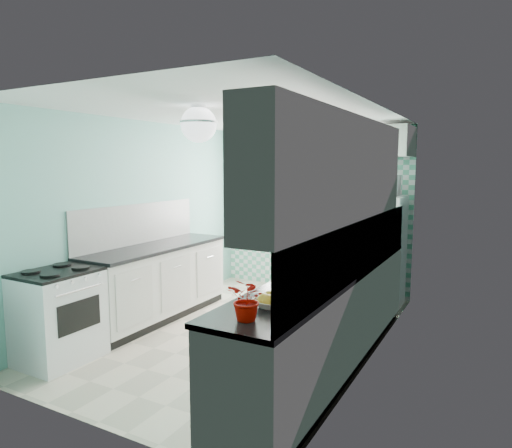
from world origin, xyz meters
The scene contains 26 objects.
floor centered at (0.00, 0.00, -0.01)m, with size 3.00×4.40×0.02m, color beige.
ceiling centered at (0.00, 0.00, 2.51)m, with size 3.00×4.40×0.02m, color white.
wall_back centered at (0.00, 2.21, 1.25)m, with size 3.00×0.02×2.50m, color #7FC8BB.
wall_front centered at (0.00, -2.21, 1.25)m, with size 3.00×0.02×2.50m, color #7FC8BB.
wall_left centered at (-1.51, 0.00, 1.25)m, with size 0.02×4.40×2.50m, color #7FC8BB.
wall_right centered at (1.51, 0.00, 1.25)m, with size 0.02×4.40×2.50m, color #7FC8BB.
accent_wall centered at (0.00, 2.19, 1.25)m, with size 3.00×0.01×2.50m, color #5EBB97.
window centered at (-0.35, 2.16, 1.55)m, with size 1.04×0.05×1.44m.
backsplash_right centered at (1.49, -0.40, 1.20)m, with size 0.02×3.60×0.51m, color white.
backsplash_left centered at (-1.49, -0.07, 1.20)m, with size 0.02×2.15×0.51m, color white.
upper_cabinets_right centered at (1.33, -0.60, 1.90)m, with size 0.33×3.20×0.90m, color silver.
upper_cabinet_fridge centered at (1.30, 1.83, 2.25)m, with size 0.40×0.74×0.40m, color silver.
ceiling_light centered at (0.00, -0.80, 2.32)m, with size 0.34×0.34×0.35m.
base_cabinets_right centered at (1.20, -0.40, 0.45)m, with size 0.60×3.60×0.90m, color white.
countertop_right centered at (1.19, -0.40, 0.92)m, with size 0.63×3.60×0.04m, color black.
base_cabinets_left centered at (-1.20, -0.07, 0.45)m, with size 0.60×2.15×0.90m, color white.
countertop_left centered at (-1.19, -0.07, 0.92)m, with size 0.63×2.15×0.04m, color black.
fridge centered at (1.11, 1.82, 0.76)m, with size 0.66×0.66×1.53m.
stove centered at (-1.20, -1.53, 0.47)m, with size 0.60×0.74×0.90m.
sink centered at (1.20, 0.58, 0.93)m, with size 0.52×0.44×0.53m.
rug centered at (0.33, 1.05, 0.01)m, with size 0.73×1.04×0.02m, color maroon.
dish_towel centered at (0.89, 0.40, 0.48)m, with size 0.02×0.24×0.35m, color #6BB9A9.
fruit_bowl centered at (1.20, -1.65, 0.97)m, with size 0.24×0.24×0.06m, color white.
potted_plant centered at (1.20, -1.97, 1.08)m, with size 0.25×0.22×0.28m, color #AB0824.
soap_bottle centered at (1.25, 0.86, 1.04)m, with size 0.09×0.10×0.21m, color #93AAB5.
microwave centered at (1.11, 1.82, 1.66)m, with size 0.50×0.34×0.28m, color white.
Camera 1 is at (2.59, -4.42, 1.92)m, focal length 32.00 mm.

